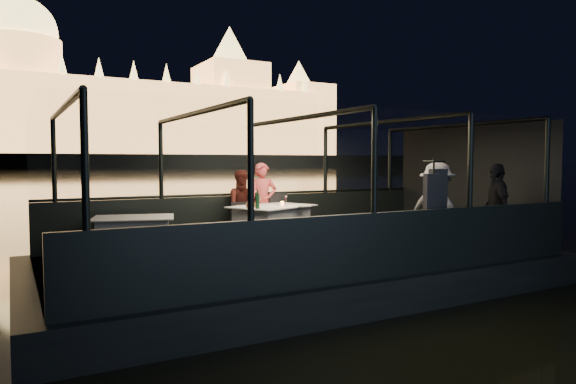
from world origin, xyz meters
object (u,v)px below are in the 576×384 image
passenger_dark (496,204)px  passenger_stripe (437,207)px  person_man_maroon (243,204)px  dining_table_aft (134,235)px  person_woman_coral (263,203)px  dining_table_central (272,226)px  coat_stand (433,207)px  chair_port_right (282,219)px  wine_bottle (257,200)px  chair_port_left (243,221)px

passenger_dark → passenger_stripe: bearing=-60.6°
person_man_maroon → passenger_dark: bearing=-36.0°
dining_table_aft → person_woman_coral: size_ratio=0.82×
dining_table_central → dining_table_aft: bearing=177.7°
dining_table_aft → coat_stand: coat_stand is taller
person_man_maroon → passenger_dark: size_ratio=0.91×
dining_table_central → coat_stand: (1.32, -2.74, 0.51)m
coat_stand → person_man_maroon: coat_stand is taller
person_woman_coral → passenger_stripe: passenger_stripe is taller
person_man_maroon → passenger_stripe: 3.69m
chair_port_right → person_man_maroon: size_ratio=0.66×
passenger_stripe → wine_bottle: passenger_stripe is taller
chair_port_right → passenger_dark: passenger_dark is taller
chair_port_right → passenger_stripe: 3.13m
chair_port_right → person_woman_coral: 0.50m
chair_port_left → person_man_maroon: 0.42m
dining_table_aft → wine_bottle: wine_bottle is taller
chair_port_right → chair_port_left: bearing=170.1°
chair_port_left → passenger_dark: 4.55m
person_woman_coral → chair_port_left: bearing=-141.3°
chair_port_left → coat_stand: coat_stand is taller
person_woman_coral → person_man_maroon: size_ratio=1.10×
passenger_stripe → wine_bottle: (-2.30, 1.91, 0.06)m
chair_port_right → person_woman_coral: bearing=128.3°
chair_port_left → wine_bottle: bearing=-101.1°
person_man_maroon → dining_table_aft: bearing=-158.2°
dining_table_central → dining_table_aft: 2.49m
coat_stand → passenger_stripe: bearing=40.0°
wine_bottle → coat_stand: bearing=-52.0°
dining_table_aft → chair_port_left: bearing=9.5°
chair_port_left → person_woman_coral: person_woman_coral is taller
coat_stand → person_woman_coral: 3.66m
dining_table_aft → coat_stand: bearing=-36.8°
dining_table_central → person_woman_coral: bearing=77.8°
coat_stand → passenger_stripe: (0.49, 0.41, -0.05)m
chair_port_right → dining_table_central: bearing=-145.2°
passenger_stripe → person_woman_coral: bearing=9.7°
chair_port_right → person_man_maroon: (-0.72, 0.26, 0.30)m
person_man_maroon → passenger_dark: 4.62m
chair_port_left → person_woman_coral: (0.54, 0.27, 0.30)m
chair_port_right → wine_bottle: bearing=-147.6°
person_man_maroon → passenger_stripe: bearing=-49.6°
chair_port_right → passenger_dark: bearing=-56.8°
chair_port_left → coat_stand: 3.65m
dining_table_central → wine_bottle: wine_bottle is taller
chair_port_left → passenger_stripe: (2.20, -2.78, 0.40)m
chair_port_left → chair_port_right: (0.84, 0.01, 0.00)m
chair_port_right → passenger_stripe: (1.35, -2.79, 0.40)m
chair_port_left → passenger_stripe: bearing=-55.9°
dining_table_aft → chair_port_left: (2.10, 0.35, 0.06)m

